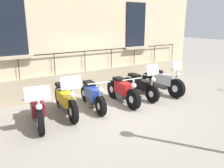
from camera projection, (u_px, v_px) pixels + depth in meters
ground_plane at (111, 107)px, 7.52m from camera, size 60.00×60.00×0.00m
motorcycle_maroon at (38, 109)px, 6.13m from camera, size 1.94×0.79×1.25m
motorcycle_yellow at (66, 100)px, 6.80m from camera, size 2.07×0.70×1.33m
motorcycle_blue at (93, 96)px, 7.32m from camera, size 2.00×0.73×1.00m
motorcycle_red at (123, 91)px, 7.74m from camera, size 1.97×0.70×0.99m
motorcycle_black at (140, 86)px, 8.32m from camera, size 1.97×0.64×1.33m
motorcycle_silver at (162, 82)px, 8.83m from camera, size 2.12×0.57×1.39m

